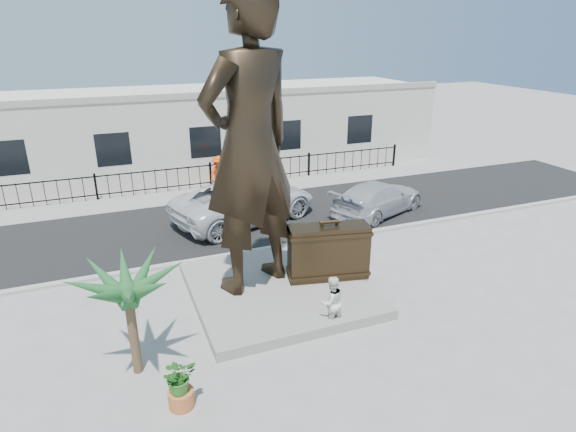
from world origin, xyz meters
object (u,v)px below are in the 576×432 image
(statue, at_px, (249,146))
(suitcase, at_px, (328,252))
(tourist, at_px, (331,302))
(car_white, at_px, (245,200))

(statue, distance_m, suitcase, 4.16)
(suitcase, bearing_deg, tourist, -101.96)
(suitcase, bearing_deg, car_white, 108.81)
(suitcase, height_order, car_white, suitcase)
(statue, height_order, car_white, statue)
(tourist, bearing_deg, statue, -66.09)
(statue, bearing_deg, tourist, 96.89)
(suitcase, relative_size, tourist, 1.65)
(statue, relative_size, car_white, 1.37)
(statue, distance_m, tourist, 4.83)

